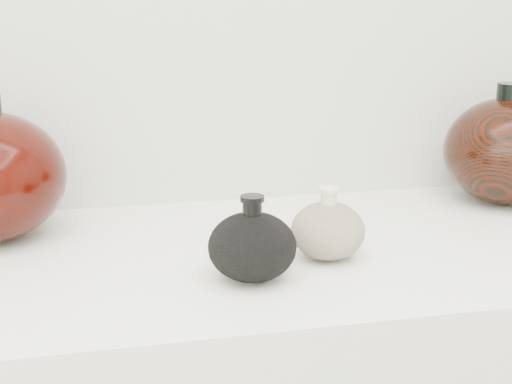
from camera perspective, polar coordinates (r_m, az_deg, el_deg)
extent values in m
cube|color=beige|center=(0.99, -1.14, -5.49)|extent=(1.20, 0.50, 0.03)
ellipsoid|color=black|center=(0.87, -0.31, -4.40)|extent=(0.14, 0.14, 0.08)
cylinder|color=black|center=(0.85, -0.31, -1.33)|extent=(0.03, 0.03, 0.03)
cylinder|color=black|center=(0.85, -0.31, -0.51)|extent=(0.04, 0.04, 0.01)
ellipsoid|color=beige|center=(0.94, 5.76, -3.09)|extent=(0.11, 0.11, 0.08)
cylinder|color=beige|center=(0.93, 5.84, -0.53)|extent=(0.02, 0.02, 0.02)
cylinder|color=beige|center=(0.93, 5.86, 0.16)|extent=(0.03, 0.03, 0.01)
ellipsoid|color=black|center=(1.25, 19.51, 3.10)|extent=(0.22, 0.22, 0.18)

